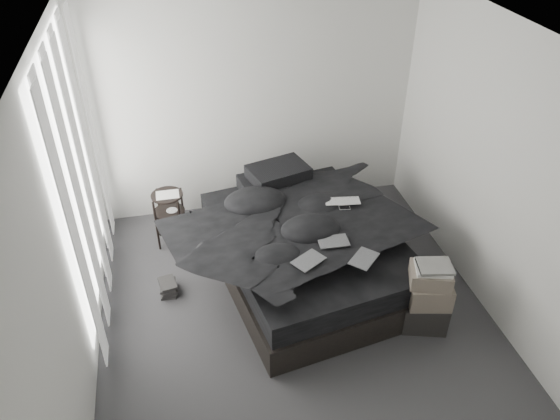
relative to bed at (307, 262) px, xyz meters
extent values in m
cube|color=#363639|center=(-0.25, -0.67, -0.15)|extent=(3.60, 4.20, 0.01)
cube|color=white|center=(-0.25, -0.67, 2.45)|extent=(3.60, 4.20, 0.01)
cube|color=silver|center=(-0.25, 1.43, 1.15)|extent=(3.60, 0.01, 2.60)
cube|color=silver|center=(-2.05, -0.67, 1.15)|extent=(0.01, 4.20, 2.60)
cube|color=silver|center=(1.55, -0.67, 1.15)|extent=(0.01, 4.20, 2.60)
cube|color=white|center=(-2.03, 0.23, 1.20)|extent=(0.02, 2.00, 2.30)
cube|color=white|center=(-1.98, 0.23, 1.13)|extent=(0.06, 2.12, 2.48)
cube|color=black|center=(0.00, 0.00, 0.00)|extent=(2.00, 2.44, 0.30)
cube|color=black|center=(0.00, 0.00, 0.27)|extent=(1.93, 2.36, 0.23)
imported|color=black|center=(0.01, -0.05, 0.51)|extent=(1.91, 2.12, 0.26)
cube|color=black|center=(-0.19, 0.83, 0.46)|extent=(0.72, 0.55, 0.15)
cube|color=black|center=(-0.12, 0.82, 0.60)|extent=(0.71, 0.58, 0.14)
imported|color=silver|center=(0.39, 0.12, 0.65)|extent=(0.38, 0.27, 0.03)
cube|color=black|center=(-0.16, -0.62, 0.64)|extent=(0.33, 0.30, 0.01)
cube|color=black|center=(0.12, -0.41, 0.65)|extent=(0.28, 0.19, 0.01)
cube|color=black|center=(0.31, -0.70, 0.65)|extent=(0.32, 0.32, 0.01)
cylinder|color=black|center=(-1.32, 0.84, 0.16)|extent=(0.39, 0.39, 0.62)
cube|color=white|center=(-1.31, 0.83, 0.48)|extent=(0.24, 0.18, 0.01)
cube|color=black|center=(-1.41, 0.01, -0.07)|extent=(0.16, 0.22, 0.15)
cube|color=black|center=(0.87, -0.92, 0.00)|extent=(0.47, 0.41, 0.29)
cube|color=#6E6357|center=(0.87, -0.93, 0.26)|extent=(0.42, 0.37, 0.22)
cube|color=#6E6357|center=(0.86, -0.92, 0.44)|extent=(0.43, 0.39, 0.15)
cube|color=silver|center=(0.87, -0.92, 0.54)|extent=(0.36, 0.32, 0.03)
cube|color=silver|center=(0.87, -0.93, 0.57)|extent=(0.33, 0.28, 0.03)
camera|label=1|loc=(-1.19, -4.11, 3.62)|focal=35.00mm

